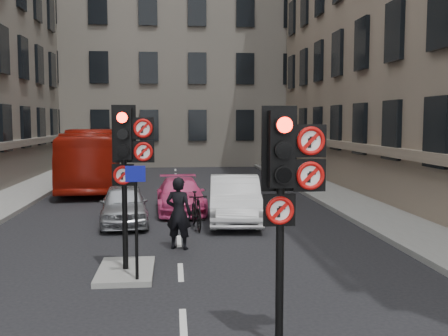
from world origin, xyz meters
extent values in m
cube|color=gray|center=(7.20, 12.00, 0.08)|extent=(3.00, 50.00, 0.16)
cube|color=gray|center=(-1.20, 5.00, 0.06)|extent=(1.20, 2.00, 0.12)
cube|color=slate|center=(0.00, 38.00, 10.00)|extent=(30.00, 14.00, 20.00)
cylinder|color=black|center=(1.40, 1.00, 1.20)|extent=(0.12, 0.12, 2.40)
cube|color=black|center=(1.40, 1.00, 2.95)|extent=(0.36, 0.28, 1.10)
cube|color=black|center=(1.40, 1.13, 2.95)|extent=(0.52, 0.03, 1.25)
cylinder|color=#FF1407|center=(1.40, 0.76, 3.30)|extent=(0.22, 0.01, 0.22)
cylinder|color=black|center=(1.40, 0.76, 2.95)|extent=(0.22, 0.01, 0.22)
cylinder|color=black|center=(1.40, 0.76, 2.60)|extent=(0.22, 0.01, 0.22)
cube|color=black|center=(1.82, 0.98, 3.07)|extent=(0.47, 0.05, 0.47)
cylinder|color=white|center=(1.82, 0.94, 3.07)|extent=(0.41, 0.02, 0.41)
torus|color=#BF0C0A|center=(1.82, 0.93, 3.07)|extent=(0.41, 0.06, 0.41)
cube|color=#BF0C0A|center=(1.82, 0.92, 3.07)|extent=(0.25, 0.01, 0.25)
cube|color=black|center=(1.82, 0.98, 2.57)|extent=(0.47, 0.05, 0.47)
cylinder|color=white|center=(1.82, 0.94, 2.57)|extent=(0.41, 0.02, 0.41)
torus|color=#BF0C0A|center=(1.82, 0.93, 2.57)|extent=(0.41, 0.06, 0.41)
cube|color=#BF0C0A|center=(1.82, 0.92, 2.57)|extent=(0.25, 0.01, 0.25)
cube|color=black|center=(1.38, 0.98, 2.07)|extent=(0.47, 0.05, 0.47)
cylinder|color=white|center=(1.38, 0.94, 2.07)|extent=(0.41, 0.02, 0.41)
torus|color=#BF0C0A|center=(1.38, 0.93, 2.07)|extent=(0.41, 0.06, 0.41)
cube|color=#BF0C0A|center=(1.38, 0.92, 2.07)|extent=(0.25, 0.01, 0.25)
cylinder|color=black|center=(-1.20, 5.00, 1.32)|extent=(0.12, 0.12, 2.40)
cube|color=black|center=(-1.20, 5.00, 3.07)|extent=(0.36, 0.28, 1.10)
cube|color=black|center=(-1.20, 5.13, 3.07)|extent=(0.52, 0.03, 1.25)
cylinder|color=#FF1407|center=(-1.20, 4.75, 3.42)|extent=(0.22, 0.02, 0.22)
cylinder|color=black|center=(-1.20, 4.75, 3.07)|extent=(0.22, 0.02, 0.22)
cylinder|color=black|center=(-1.20, 4.75, 2.72)|extent=(0.22, 0.02, 0.22)
cube|color=black|center=(-0.78, 4.98, 3.19)|extent=(0.47, 0.05, 0.47)
cylinder|color=white|center=(-0.78, 4.94, 3.19)|extent=(0.41, 0.02, 0.41)
torus|color=#BF0C0A|center=(-0.78, 4.92, 3.19)|extent=(0.41, 0.06, 0.41)
cube|color=#BF0C0A|center=(-0.78, 4.92, 3.19)|extent=(0.25, 0.02, 0.25)
cube|color=black|center=(-0.78, 4.98, 2.69)|extent=(0.47, 0.05, 0.47)
cylinder|color=white|center=(-0.78, 4.94, 2.69)|extent=(0.41, 0.02, 0.41)
torus|color=#BF0C0A|center=(-0.78, 4.92, 2.69)|extent=(0.41, 0.06, 0.41)
cube|color=#BF0C0A|center=(-0.78, 4.92, 2.69)|extent=(0.25, 0.02, 0.25)
cube|color=black|center=(-1.22, 4.98, 2.19)|extent=(0.47, 0.05, 0.47)
cylinder|color=white|center=(-1.22, 4.94, 2.19)|extent=(0.41, 0.02, 0.41)
torus|color=#BF0C0A|center=(-1.22, 4.92, 2.19)|extent=(0.41, 0.06, 0.41)
cube|color=#BF0C0A|center=(-1.22, 4.92, 2.19)|extent=(0.25, 0.02, 0.25)
imported|color=#9B9EA3|center=(-1.75, 10.65, 0.63)|extent=(1.85, 3.85, 1.27)
imported|color=silver|center=(1.88, 10.67, 0.76)|extent=(1.97, 4.71, 1.51)
imported|color=#D63F7A|center=(0.11, 12.76, 0.61)|extent=(1.87, 4.27, 1.22)
imported|color=maroon|center=(-4.18, 20.30, 1.46)|extent=(3.29, 10.63, 2.92)
imported|color=black|center=(0.56, 9.69, 0.57)|extent=(0.72, 1.94, 1.14)
imported|color=black|center=(-0.01, 7.12, 0.95)|extent=(0.81, 0.67, 1.90)
cylinder|color=black|center=(-0.90, 4.20, 1.27)|extent=(0.07, 0.07, 2.29)
cube|color=#0D1290|center=(-0.90, 4.14, 2.30)|extent=(0.40, 0.06, 0.32)
camera|label=1|loc=(-0.14, -6.39, 3.37)|focal=42.00mm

